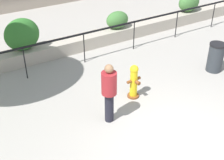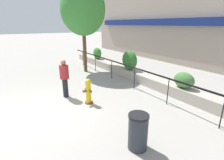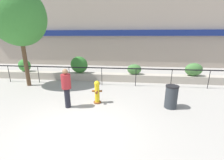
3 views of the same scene
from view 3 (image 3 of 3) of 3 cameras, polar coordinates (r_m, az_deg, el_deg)
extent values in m
plane|color=#9E9991|center=(5.42, -13.38, -18.00)|extent=(120.00, 120.00, 0.00)
cube|color=gray|center=(16.31, 0.50, 19.67)|extent=(30.00, 1.00, 8.00)
cube|color=navy|center=(15.60, 0.23, 17.48)|extent=(27.00, 0.36, 0.56)
cube|color=#ADA393|center=(10.69, -2.84, 1.22)|extent=(18.00, 0.70, 0.50)
cube|color=black|center=(9.43, -3.97, 4.61)|extent=(15.00, 0.05, 0.06)
cylinder|color=black|center=(12.41, -34.58, 2.00)|extent=(0.04, 0.04, 1.15)
cylinder|color=black|center=(11.13, -26.18, 1.89)|extent=(0.04, 0.04, 1.15)
cylinder|color=black|center=(10.15, -15.90, 1.70)|extent=(0.04, 0.04, 1.15)
cylinder|color=black|center=(9.56, -3.91, 1.41)|extent=(0.04, 0.04, 1.15)
cylinder|color=black|center=(9.42, 9.03, 1.02)|extent=(0.04, 0.04, 1.15)
cylinder|color=black|center=(9.77, 21.69, 0.60)|extent=(0.04, 0.04, 1.15)
cylinder|color=black|center=(10.55, 32.97, 0.20)|extent=(0.04, 0.04, 1.15)
ellipsoid|color=#387F33|center=(12.93, -30.37, 4.81)|extent=(0.95, 0.56, 0.90)
ellipsoid|color=#2D6B28|center=(10.94, -12.41, 5.70)|extent=(1.23, 0.65, 1.17)
ellipsoid|color=#427538|center=(10.42, 8.48, 4.07)|extent=(0.96, 0.63, 0.70)
ellipsoid|color=#427538|center=(11.25, 28.69, 3.52)|extent=(1.10, 0.68, 0.85)
cylinder|color=brown|center=(7.18, -5.58, -8.38)|extent=(0.38, 0.38, 0.06)
cylinder|color=gold|center=(7.00, -5.68, -5.00)|extent=(0.24, 0.24, 0.85)
sphere|color=gold|center=(6.85, -5.79, -1.33)|extent=(0.25, 0.25, 0.25)
cylinder|color=brown|center=(6.80, -5.88, -4.74)|extent=(0.12, 0.15, 0.11)
cylinder|color=brown|center=(6.99, -7.12, -4.19)|extent=(0.13, 0.10, 0.09)
cylinder|color=brown|center=(6.95, -4.29, -4.23)|extent=(0.13, 0.10, 0.09)
cylinder|color=brown|center=(10.68, -29.97, 5.29)|extent=(0.24, 0.24, 2.77)
ellipsoid|color=#387F33|center=(10.61, -32.14, 19.80)|extent=(3.13, 2.82, 3.29)
cylinder|color=black|center=(6.85, -16.61, -6.54)|extent=(0.31, 0.31, 0.88)
cylinder|color=maroon|center=(6.60, -17.13, -0.52)|extent=(0.51, 0.51, 0.62)
sphere|color=#8C6647|center=(6.50, -17.44, 3.08)|extent=(0.23, 0.23, 0.23)
cylinder|color=#2D3338|center=(7.01, 21.61, -6.19)|extent=(0.52, 0.52, 0.95)
cylinder|color=black|center=(6.84, 22.04, -2.26)|extent=(0.55, 0.55, 0.06)
camera|label=1|loc=(6.47, -89.89, 22.99)|focal=50.00mm
camera|label=2|loc=(6.00, 61.92, 10.02)|focal=28.00mm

